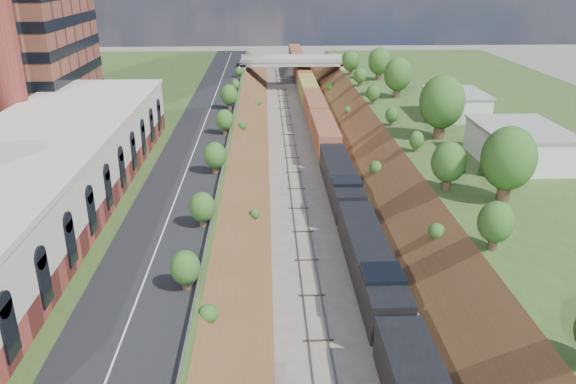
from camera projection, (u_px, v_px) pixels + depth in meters
name	position (u px, v px, depth m)	size (l,w,h in m)	color
platform_left	(63.00, 166.00, 73.34)	(44.00, 180.00, 5.00)	#354E20
platform_right	(558.00, 159.00, 75.80)	(44.00, 180.00, 5.00)	#354E20
embankment_left	(232.00, 181.00, 75.09)	(7.07, 180.00, 7.07)	brown
embankment_right	(395.00, 179.00, 75.91)	(7.07, 180.00, 7.07)	brown
rail_left_track	(295.00, 180.00, 75.37)	(1.58, 180.00, 0.18)	gray
rail_right_track	(333.00, 179.00, 75.57)	(1.58, 180.00, 0.18)	gray
road	(196.00, 145.00, 73.05)	(8.00, 180.00, 0.10)	black
guardrail	(228.00, 142.00, 72.83)	(0.10, 171.00, 0.70)	#99999E
commercial_building	(29.00, 181.00, 50.89)	(14.30, 62.30, 7.00)	#933730
overpass	(292.00, 67.00, 131.21)	(24.50, 8.30, 7.40)	gray
white_building_near	(519.00, 145.00, 66.36)	(9.00, 12.00, 4.00)	silver
white_building_far	(455.00, 105.00, 86.83)	(8.00, 10.00, 3.60)	silver
tree_right_large	(509.00, 159.00, 54.10)	(5.25, 5.25, 7.61)	#473323
tree_left_crest	(182.00, 300.00, 35.34)	(2.45, 2.45, 3.55)	#473323
freight_train	(316.00, 111.00, 100.36)	(3.26, 165.49, 4.81)	black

